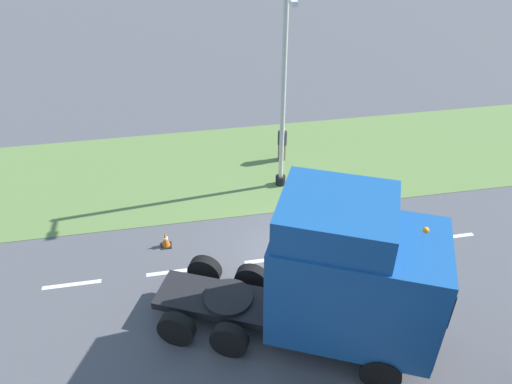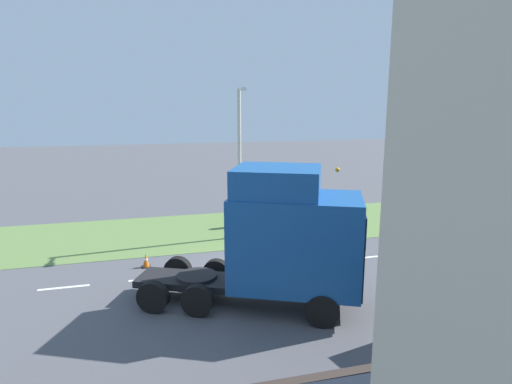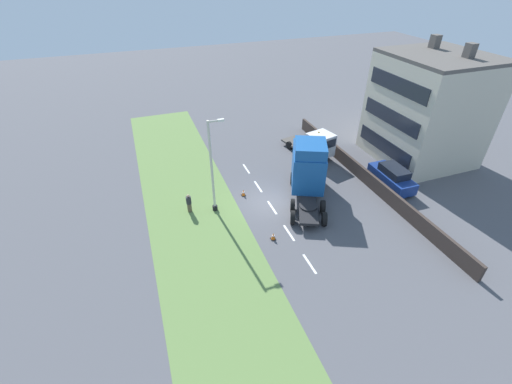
{
  "view_description": "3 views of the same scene",
  "coord_description": "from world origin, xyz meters",
  "px_view_note": "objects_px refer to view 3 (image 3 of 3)",
  "views": [
    {
      "loc": [
        12.02,
        -3.43,
        11.32
      ],
      "look_at": [
        0.18,
        -1.26,
        2.93
      ],
      "focal_mm": 35.0,
      "sensor_mm": 36.0,
      "label": 1
    },
    {
      "loc": [
        16.13,
        -4.01,
        6.63
      ],
      "look_at": [
        -1.52,
        0.68,
        2.91
      ],
      "focal_mm": 30.0,
      "sensor_mm": 36.0,
      "label": 2
    },
    {
      "loc": [
        -8.59,
        -20.53,
        16.39
      ],
      "look_at": [
        -1.59,
        -1.31,
        2.27
      ],
      "focal_mm": 24.0,
      "sensor_mm": 36.0,
      "label": 3
    }
  ],
  "objects_px": {
    "lamp_post": "(213,173)",
    "traffic_cone_trailing": "(273,236)",
    "flatbed_truck": "(317,145)",
    "parked_car": "(392,177)",
    "pedestrian": "(189,203)",
    "traffic_cone_lead": "(243,193)",
    "lorry_cab": "(308,168)"
  },
  "relations": [
    {
      "from": "lamp_post",
      "to": "traffic_cone_trailing",
      "type": "relative_size",
      "value": 12.83
    },
    {
      "from": "lamp_post",
      "to": "flatbed_truck",
      "type": "bearing_deg",
      "value": 22.93
    },
    {
      "from": "parked_car",
      "to": "lamp_post",
      "type": "distance_m",
      "value": 15.3
    },
    {
      "from": "pedestrian",
      "to": "traffic_cone_lead",
      "type": "relative_size",
      "value": 2.71
    },
    {
      "from": "pedestrian",
      "to": "traffic_cone_trailing",
      "type": "bearing_deg",
      "value": -46.71
    },
    {
      "from": "lorry_cab",
      "to": "traffic_cone_lead",
      "type": "height_order",
      "value": "lorry_cab"
    },
    {
      "from": "pedestrian",
      "to": "traffic_cone_trailing",
      "type": "height_order",
      "value": "pedestrian"
    },
    {
      "from": "lorry_cab",
      "to": "parked_car",
      "type": "xyz_separation_m",
      "value": [
        7.22,
        -1.69,
        -1.44
      ]
    },
    {
      "from": "parked_car",
      "to": "traffic_cone_lead",
      "type": "xyz_separation_m",
      "value": [
        -12.35,
        2.99,
        -0.65
      ]
    },
    {
      "from": "lorry_cab",
      "to": "traffic_cone_trailing",
      "type": "distance_m",
      "value": 6.93
    },
    {
      "from": "flatbed_truck",
      "to": "parked_car",
      "type": "xyz_separation_m",
      "value": [
        3.66,
        -6.68,
        -0.5
      ]
    },
    {
      "from": "pedestrian",
      "to": "traffic_cone_lead",
      "type": "distance_m",
      "value": 4.66
    },
    {
      "from": "lamp_post",
      "to": "traffic_cone_trailing",
      "type": "xyz_separation_m",
      "value": [
        2.93,
        -4.69,
        -3.08
      ]
    },
    {
      "from": "lorry_cab",
      "to": "pedestrian",
      "type": "relative_size",
      "value": 4.85
    },
    {
      "from": "flatbed_truck",
      "to": "traffic_cone_lead",
      "type": "xyz_separation_m",
      "value": [
        -8.69,
        -3.7,
        -1.15
      ]
    },
    {
      "from": "lamp_post",
      "to": "parked_car",
      "type": "bearing_deg",
      "value": -7.19
    },
    {
      "from": "lorry_cab",
      "to": "lamp_post",
      "type": "distance_m",
      "value": 7.84
    },
    {
      "from": "pedestrian",
      "to": "traffic_cone_trailing",
      "type": "relative_size",
      "value": 2.71
    },
    {
      "from": "flatbed_truck",
      "to": "traffic_cone_trailing",
      "type": "xyz_separation_m",
      "value": [
        -8.4,
        -9.48,
        -1.15
      ]
    },
    {
      "from": "lamp_post",
      "to": "pedestrian",
      "type": "height_order",
      "value": "lamp_post"
    },
    {
      "from": "pedestrian",
      "to": "traffic_cone_trailing",
      "type": "distance_m",
      "value": 7.13
    },
    {
      "from": "parked_car",
      "to": "pedestrian",
      "type": "distance_m",
      "value": 17.11
    },
    {
      "from": "lorry_cab",
      "to": "lamp_post",
      "type": "bearing_deg",
      "value": -156.66
    },
    {
      "from": "lamp_post",
      "to": "traffic_cone_lead",
      "type": "xyz_separation_m",
      "value": [
        2.64,
        1.1,
        -3.08
      ]
    },
    {
      "from": "lamp_post",
      "to": "traffic_cone_trailing",
      "type": "bearing_deg",
      "value": -58.03
    },
    {
      "from": "traffic_cone_lead",
      "to": "parked_car",
      "type": "bearing_deg",
      "value": -13.6
    },
    {
      "from": "traffic_cone_lead",
      "to": "traffic_cone_trailing",
      "type": "bearing_deg",
      "value": -87.16
    },
    {
      "from": "lorry_cab",
      "to": "flatbed_truck",
      "type": "bearing_deg",
      "value": 79.29
    },
    {
      "from": "parked_car",
      "to": "pedestrian",
      "type": "height_order",
      "value": "parked_car"
    },
    {
      "from": "lorry_cab",
      "to": "traffic_cone_trailing",
      "type": "xyz_separation_m",
      "value": [
        -4.84,
        -4.49,
        -2.09
      ]
    },
    {
      "from": "lamp_post",
      "to": "traffic_cone_trailing",
      "type": "distance_m",
      "value": 6.33
    },
    {
      "from": "traffic_cone_trailing",
      "to": "pedestrian",
      "type": "bearing_deg",
      "value": 133.29
    }
  ]
}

